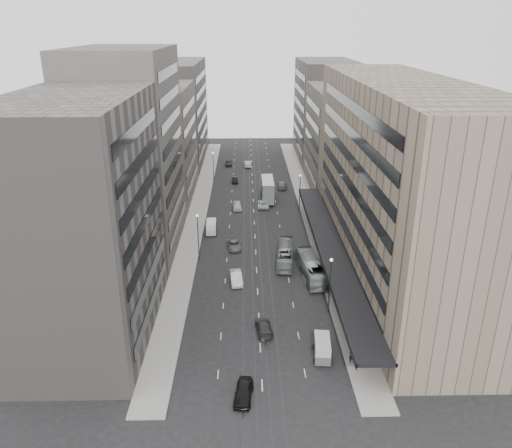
{
  "coord_description": "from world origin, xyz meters",
  "views": [
    {
      "loc": [
        -1.61,
        -64.7,
        37.26
      ],
      "look_at": [
        0.05,
        15.31,
        5.2
      ],
      "focal_mm": 35.0,
      "sensor_mm": 36.0,
      "label": 1
    }
  ],
  "objects": [
    {
      "name": "panel_van",
      "position": [
        -8.31,
        23.58,
        1.39
      ],
      "size": [
        2.07,
        4.05,
        2.52
      ],
      "rotation": [
        0.0,
        0.0,
        0.03
      ],
      "color": "#B9B2A7",
      "rests_on": "ground"
    },
    {
      "name": "sedan_0",
      "position": [
        -2.06,
        -22.0,
        0.79
      ],
      "size": [
        2.39,
        4.79,
        1.57
      ],
      "primitive_type": "imported",
      "rotation": [
        0.0,
        0.0,
        -0.12
      ],
      "color": "black",
      "rests_on": "ground"
    },
    {
      "name": "sedan_6",
      "position": [
        2.09,
        38.36,
        0.73
      ],
      "size": [
        2.56,
        5.31,
        1.46
      ],
      "primitive_type": "imported",
      "rotation": [
        0.0,
        0.0,
        3.11
      ],
      "color": "silver",
      "rests_on": "ground"
    },
    {
      "name": "sedan_2",
      "position": [
        -3.85,
        16.56,
        0.66
      ],
      "size": [
        2.84,
        5.04,
        1.33
      ],
      "primitive_type": "imported",
      "rotation": [
        0.0,
        0.0,
        0.14
      ],
      "color": "#5E5E60",
      "rests_on": "ground"
    },
    {
      "name": "sedan_8",
      "position": [
        -6.53,
        73.45,
        0.8
      ],
      "size": [
        1.91,
        4.69,
        1.59
      ],
      "primitive_type": "imported",
      "rotation": [
        0.0,
        0.0,
        -0.01
      ],
      "color": "black",
      "rests_on": "ground"
    },
    {
      "name": "lamp_left_far",
      "position": [
        -9.7,
        55.0,
        5.2
      ],
      "size": [
        0.44,
        0.44,
        8.32
      ],
      "color": "#262628",
      "rests_on": "ground"
    },
    {
      "name": "vw_microbus",
      "position": [
        7.36,
        -15.01,
        1.32
      ],
      "size": [
        2.36,
        4.56,
        2.38
      ],
      "rotation": [
        0.0,
        0.0,
        -0.09
      ],
      "color": "#4D5153",
      "rests_on": "ground"
    },
    {
      "name": "lamp_left_near",
      "position": [
        -9.7,
        12.0,
        5.2
      ],
      "size": [
        0.44,
        0.44,
        8.32
      ],
      "color": "#262628",
      "rests_on": "ground"
    },
    {
      "name": "bus_far",
      "position": [
        4.87,
        10.77,
        1.47
      ],
      "size": [
        3.58,
        10.75,
        2.94
      ],
      "primitive_type": "imported",
      "rotation": [
        0.0,
        0.0,
        3.03
      ],
      "color": "gray",
      "rests_on": "ground"
    },
    {
      "name": "lamp_right_far",
      "position": [
        9.7,
        35.0,
        5.2
      ],
      "size": [
        0.44,
        0.44,
        8.32
      ],
      "color": "#262628",
      "rests_on": "ground"
    },
    {
      "name": "sedan_7",
      "position": [
        7.17,
        51.99,
        0.82
      ],
      "size": [
        2.62,
        5.76,
        1.63
      ],
      "primitive_type": "imported",
      "rotation": [
        0.0,
        0.0,
        3.08
      ],
      "color": "#57585A",
      "rests_on": "ground"
    },
    {
      "name": "bus_near",
      "position": [
        8.5,
        5.44,
        1.59
      ],
      "size": [
        3.7,
        11.63,
        3.18
      ],
      "primitive_type": "imported",
      "rotation": [
        0.0,
        0.0,
        3.23
      ],
      "color": "gray",
      "rests_on": "ground"
    },
    {
      "name": "sedan_4",
      "position": [
        -3.6,
        37.1,
        0.8
      ],
      "size": [
        2.26,
        4.84,
        1.6
      ],
      "primitive_type": "imported",
      "rotation": [
        0.0,
        0.0,
        0.08
      ],
      "color": "beige",
      "rests_on": "ground"
    },
    {
      "name": "building_left_a",
      "position": [
        -21.5,
        -8.0,
        15.0
      ],
      "size": [
        15.0,
        28.0,
        30.0
      ],
      "primitive_type": "cube",
      "color": "#67615D",
      "rests_on": "ground"
    },
    {
      "name": "sedan_9",
      "position": [
        -1.09,
        72.0,
        0.84
      ],
      "size": [
        1.94,
        5.13,
        1.67
      ],
      "primitive_type": "imported",
      "rotation": [
        0.0,
        0.0,
        3.17
      ],
      "color": "#AA9F8D",
      "rests_on": "ground"
    },
    {
      "name": "building_left_b",
      "position": [
        -21.5,
        19.0,
        17.0
      ],
      "size": [
        15.0,
        26.0,
        34.0
      ],
      "primitive_type": "cube",
      "color": "#514C46",
      "rests_on": "ground"
    },
    {
      "name": "sidewalk_left",
      "position": [
        -12.0,
        37.5,
        0.07
      ],
      "size": [
        4.0,
        125.0,
        0.15
      ],
      "primitive_type": "cube",
      "color": "gray",
      "rests_on": "ground"
    },
    {
      "name": "lamp_right_near",
      "position": [
        9.7,
        -5.0,
        5.2
      ],
      "size": [
        0.44,
        0.44,
        8.32
      ],
      "color": "#262628",
      "rests_on": "ground"
    },
    {
      "name": "ground",
      "position": [
        0.0,
        0.0,
        0.0
      ],
      "size": [
        220.0,
        220.0,
        0.0
      ],
      "primitive_type": "plane",
      "color": "black",
      "rests_on": "ground"
    },
    {
      "name": "sidewalk_right",
      "position": [
        12.0,
        37.5,
        0.07
      ],
      "size": [
        4.0,
        125.0,
        0.15
      ],
      "primitive_type": "cube",
      "color": "gray",
      "rests_on": "ground"
    },
    {
      "name": "double_decker",
      "position": [
        3.24,
        42.52,
        2.71
      ],
      "size": [
        2.84,
        9.18,
        5.02
      ],
      "rotation": [
        0.0,
        0.0,
        0.0
      ],
      "color": "slate",
      "rests_on": "ground"
    },
    {
      "name": "sedan_5",
      "position": [
        -4.5,
        56.81,
        0.67
      ],
      "size": [
        1.76,
        4.15,
        1.33
      ],
      "primitive_type": "imported",
      "rotation": [
        0.0,
        0.0,
        0.09
      ],
      "color": "black",
      "rests_on": "ground"
    },
    {
      "name": "sedan_1",
      "position": [
        -3.27,
        3.95,
        0.81
      ],
      "size": [
        2.24,
        5.08,
        1.62
      ],
      "primitive_type": "imported",
      "rotation": [
        0.0,
        0.0,
        0.11
      ],
      "color": "silver",
      "rests_on": "ground"
    },
    {
      "name": "pedestrian",
      "position": [
        10.68,
        -16.33,
        1.18
      ],
      "size": [
        0.84,
        0.65,
        2.07
      ],
      "primitive_type": "imported",
      "rotation": [
        0.0,
        0.0,
        3.36
      ],
      "color": "black",
      "rests_on": "sidewalk_right"
    },
    {
      "name": "department_store",
      "position": [
        21.45,
        8.0,
        14.95
      ],
      "size": [
        19.2,
        60.0,
        30.0
      ],
      "color": "gray",
      "rests_on": "ground"
    },
    {
      "name": "building_left_d",
      "position": [
        -21.5,
        79.0,
        14.0
      ],
      "size": [
        15.0,
        38.0,
        28.0
      ],
      "primitive_type": "cube",
      "color": "#67615D",
      "rests_on": "ground"
    },
    {
      "name": "building_right_far",
      "position": [
        21.5,
        82.0,
        14.0
      ],
      "size": [
        15.0,
        32.0,
        28.0
      ],
      "primitive_type": "cube",
      "color": "#67615D",
      "rests_on": "ground"
    },
    {
      "name": "building_left_c",
      "position": [
        -21.5,
        46.0,
        12.5
      ],
      "size": [
        15.0,
        28.0,
        25.0
      ],
      "primitive_type": "cube",
      "color": "#726859",
      "rests_on": "ground"
    },
    {
      "name": "sedan_3",
      "position": [
        0.52,
        -9.49,
        0.7
      ],
      "size": [
        2.56,
        5.06,
        1.41
      ],
      "primitive_type": "imported",
      "rotation": [
        0.0,
        0.0,
        3.27
      ],
      "color": "#2A2A2D",
      "rests_on": "ground"
    },
    {
      "name": "building_right_mid",
      "position": [
        21.5,
        52.0,
        12.0
      ],
      "size": [
        15.0,
        28.0,
        24.0
      ],
      "primitive_type": "cube",
      "color": "#514C46",
      "rests_on": "ground"
    }
  ]
}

